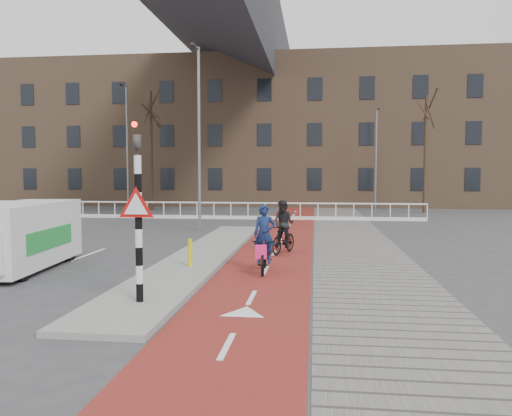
# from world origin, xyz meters

# --- Properties ---
(ground) EXTENTS (120.00, 120.00, 0.00)m
(ground) POSITION_xyz_m (0.00, 0.00, 0.00)
(ground) COLOR #38383A
(ground) RESTS_ON ground
(bike_lane) EXTENTS (2.50, 60.00, 0.01)m
(bike_lane) POSITION_xyz_m (1.50, 10.00, 0.01)
(bike_lane) COLOR maroon
(bike_lane) RESTS_ON ground
(sidewalk) EXTENTS (3.00, 60.00, 0.01)m
(sidewalk) POSITION_xyz_m (4.30, 10.00, 0.01)
(sidewalk) COLOR slate
(sidewalk) RESTS_ON ground
(curb_island) EXTENTS (1.80, 16.00, 0.12)m
(curb_island) POSITION_xyz_m (-0.70, 4.00, 0.06)
(curb_island) COLOR gray
(curb_island) RESTS_ON ground
(traffic_signal) EXTENTS (0.80, 0.80, 3.68)m
(traffic_signal) POSITION_xyz_m (-0.60, -2.02, 1.99)
(traffic_signal) COLOR black
(traffic_signal) RESTS_ON curb_island
(bollard) EXTENTS (0.12, 0.12, 0.75)m
(bollard) POSITION_xyz_m (-0.54, 1.77, 0.50)
(bollard) COLOR #D1C50B
(bollard) RESTS_ON curb_island
(cyclist_near) EXTENTS (0.69, 1.74, 1.81)m
(cyclist_near) POSITION_xyz_m (1.49, 1.77, 0.61)
(cyclist_near) COLOR black
(cyclist_near) RESTS_ON bike_lane
(cyclist_far) EXTENTS (1.03, 1.66, 1.75)m
(cyclist_far) POSITION_xyz_m (1.81, 4.88, 0.74)
(cyclist_far) COLOR black
(cyclist_far) RESTS_ON bike_lane
(van) EXTENTS (2.08, 4.40, 1.84)m
(van) POSITION_xyz_m (-5.18, 1.34, 0.97)
(van) COLOR silver
(van) RESTS_ON ground
(railing) EXTENTS (28.00, 0.10, 0.99)m
(railing) POSITION_xyz_m (-5.00, 17.00, 0.31)
(railing) COLOR silver
(railing) RESTS_ON ground
(townhouse_row) EXTENTS (46.00, 10.00, 15.90)m
(townhouse_row) POSITION_xyz_m (-3.00, 32.00, 7.81)
(townhouse_row) COLOR #7F6047
(townhouse_row) RESTS_ON ground
(tree_mid) EXTENTS (0.26, 0.26, 8.49)m
(tree_mid) POSITION_xyz_m (-8.91, 23.52, 4.25)
(tree_mid) COLOR #2E2114
(tree_mid) RESTS_ON ground
(tree_right) EXTENTS (0.22, 0.22, 7.78)m
(tree_right) POSITION_xyz_m (10.11, 23.07, 3.89)
(tree_right) COLOR #2E2114
(tree_right) RESTS_ON ground
(streetlight_near) EXTENTS (0.12, 0.12, 8.29)m
(streetlight_near) POSITION_xyz_m (-2.41, 10.90, 4.14)
(streetlight_near) COLOR slate
(streetlight_near) RESTS_ON ground
(streetlight_left) EXTENTS (0.12, 0.12, 8.69)m
(streetlight_left) POSITION_xyz_m (-10.07, 21.94, 4.34)
(streetlight_left) COLOR slate
(streetlight_left) RESTS_ON ground
(streetlight_right) EXTENTS (0.12, 0.12, 7.16)m
(streetlight_right) POSITION_xyz_m (7.06, 24.44, 3.58)
(streetlight_right) COLOR slate
(streetlight_right) RESTS_ON ground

